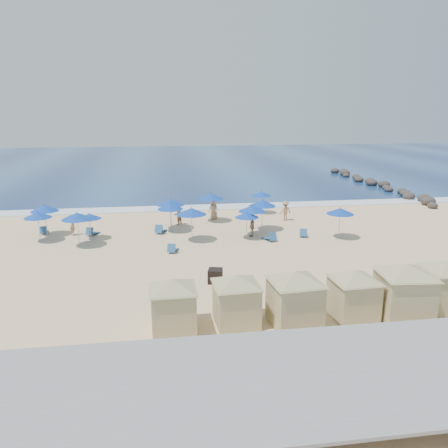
% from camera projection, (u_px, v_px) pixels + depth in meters
% --- Properties ---
extents(ground, '(160.00, 160.00, 0.00)m').
position_uv_depth(ground, '(213.00, 259.00, 28.45)').
color(ground, beige).
rests_on(ground, ground).
extents(ocean, '(160.00, 80.00, 0.06)m').
position_uv_depth(ocean, '(177.00, 163.00, 81.12)').
color(ocean, navy).
rests_on(ocean, ground).
extents(surf_line, '(160.00, 2.50, 0.08)m').
position_uv_depth(surf_line, '(194.00, 208.00, 43.29)').
color(surf_line, white).
rests_on(surf_line, ground).
extents(seawall, '(160.00, 6.10, 1.22)m').
position_uv_depth(seawall, '(259.00, 366.00, 15.36)').
color(seawall, gray).
rests_on(seawall, ground).
extents(rock_jetty, '(2.56, 26.66, 0.96)m').
position_uv_depth(rock_jetty, '(376.00, 184.00, 55.59)').
color(rock_jetty, '#292422').
rests_on(rock_jetty, ground).
extents(trash_bin, '(0.94, 0.94, 0.78)m').
position_uv_depth(trash_bin, '(215.00, 276.00, 24.45)').
color(trash_bin, black).
rests_on(trash_bin, ground).
extents(cabana_0, '(4.13, 4.13, 2.59)m').
position_uv_depth(cabana_0, '(173.00, 298.00, 18.93)').
color(cabana_0, tan).
rests_on(cabana_0, ground).
extents(cabana_1, '(4.10, 4.10, 2.58)m').
position_uv_depth(cabana_1, '(236.00, 293.00, 19.43)').
color(cabana_1, tan).
rests_on(cabana_1, ground).
extents(cabana_2, '(4.46, 4.46, 2.81)m').
position_uv_depth(cabana_2, '(295.00, 291.00, 19.33)').
color(cabana_2, tan).
rests_on(cabana_2, ground).
extents(cabana_3, '(4.10, 4.10, 2.57)m').
position_uv_depth(cabana_3, '(354.00, 288.00, 19.98)').
color(cabana_3, tan).
rests_on(cabana_3, ground).
extents(cabana_4, '(4.70, 4.70, 2.96)m').
position_uv_depth(cabana_4, '(405.00, 284.00, 19.89)').
color(cabana_4, tan).
rests_on(cabana_4, ground).
extents(cabana_5, '(4.40, 4.40, 2.76)m').
position_uv_depth(cabana_5, '(447.00, 278.00, 20.86)').
color(cabana_5, tan).
rests_on(cabana_5, ground).
extents(umbrella_0, '(2.03, 2.03, 2.31)m').
position_uv_depth(umbrella_0, '(38.00, 215.00, 31.77)').
color(umbrella_0, '#A5A8AD').
rests_on(umbrella_0, ground).
extents(umbrella_1, '(1.79, 1.79, 2.04)m').
position_uv_depth(umbrella_1, '(89.00, 216.00, 32.39)').
color(umbrella_1, '#A5A8AD').
rests_on(umbrella_1, ground).
extents(umbrella_2, '(2.18, 2.18, 2.48)m').
position_uv_depth(umbrella_2, '(44.00, 208.00, 33.30)').
color(umbrella_2, '#A5A8AD').
rests_on(umbrella_2, ground).
extents(umbrella_3, '(2.23, 2.23, 2.54)m').
position_uv_depth(umbrella_3, '(77.00, 216.00, 30.58)').
color(umbrella_3, '#A5A8AD').
rests_on(umbrella_3, ground).
extents(umbrella_4, '(2.24, 2.24, 2.55)m').
position_uv_depth(umbrella_4, '(171.00, 202.00, 35.15)').
color(umbrella_4, '#A5A8AD').
rests_on(umbrella_4, ground).
extents(umbrella_5, '(2.07, 2.07, 2.36)m').
position_uv_depth(umbrella_5, '(170.00, 207.00, 34.38)').
color(umbrella_5, '#A5A8AD').
rests_on(umbrella_5, ground).
extents(umbrella_6, '(2.27, 2.27, 2.58)m').
position_uv_depth(umbrella_6, '(191.00, 211.00, 31.87)').
color(umbrella_6, '#A5A8AD').
rests_on(umbrella_6, ground).
extents(umbrella_7, '(2.26, 2.26, 2.58)m').
position_uv_depth(umbrella_7, '(211.00, 196.00, 37.55)').
color(umbrella_7, '#A5A8AD').
rests_on(umbrella_7, ground).
extents(umbrella_8, '(2.16, 2.16, 2.46)m').
position_uv_depth(umbrella_8, '(252.00, 208.00, 33.28)').
color(umbrella_8, '#A5A8AD').
rests_on(umbrella_8, ground).
extents(umbrella_9, '(1.89, 1.89, 2.15)m').
position_uv_depth(umbrella_9, '(261.00, 194.00, 40.68)').
color(umbrella_9, '#A5A8AD').
rests_on(umbrella_9, ground).
extents(umbrella_10, '(2.24, 2.24, 2.55)m').
position_uv_depth(umbrella_10, '(262.00, 203.00, 34.87)').
color(umbrella_10, '#A5A8AD').
rests_on(umbrella_10, ground).
extents(umbrella_11, '(2.12, 2.12, 2.41)m').
position_uv_depth(umbrella_11, '(340.00, 211.00, 32.61)').
color(umbrella_11, '#A5A8AD').
rests_on(umbrella_11, ground).
extents(umbrella_12, '(1.85, 1.85, 2.11)m').
position_uv_depth(umbrella_12, '(247.00, 215.00, 32.55)').
color(umbrella_12, '#A5A8AD').
rests_on(umbrella_12, ground).
extents(beach_chair_0, '(0.73, 1.27, 0.66)m').
position_uv_depth(beach_chair_0, '(44.00, 231.00, 34.26)').
color(beach_chair_0, '#26588D').
rests_on(beach_chair_0, ground).
extents(beach_chair_1, '(1.03, 1.43, 0.72)m').
position_uv_depth(beach_chair_1, '(92.00, 232.00, 33.77)').
color(beach_chair_1, '#26588D').
rests_on(beach_chair_1, ground).
extents(beach_chair_2, '(1.02, 1.50, 0.76)m').
position_uv_depth(beach_chair_2, '(160.00, 230.00, 34.39)').
color(beach_chair_2, '#26588D').
rests_on(beach_chair_2, ground).
extents(beach_chair_3, '(0.87, 1.34, 0.68)m').
position_uv_depth(beach_chair_3, '(173.00, 249.00, 29.75)').
color(beach_chair_3, '#26588D').
rests_on(beach_chair_3, ground).
extents(beach_chair_4, '(0.97, 1.45, 0.73)m').
position_uv_depth(beach_chair_4, '(270.00, 237.00, 32.35)').
color(beach_chair_4, '#26588D').
rests_on(beach_chair_4, ground).
extents(beach_chair_5, '(0.93, 1.36, 0.69)m').
position_uv_depth(beach_chair_5, '(303.00, 233.00, 33.47)').
color(beach_chair_5, '#26588D').
rests_on(beach_chair_5, ground).
extents(beachgoer_0, '(0.45, 0.63, 1.65)m').
position_uv_depth(beachgoer_0, '(73.00, 225.00, 33.68)').
color(beachgoer_0, '#A27E5A').
rests_on(beachgoer_0, ground).
extents(beachgoer_1, '(1.04, 1.08, 1.75)m').
position_uv_depth(beachgoer_1, '(177.00, 215.00, 36.82)').
color(beachgoer_1, '#A27E5A').
rests_on(beachgoer_1, ground).
extents(beachgoer_2, '(0.64, 1.01, 1.61)m').
position_uv_depth(beachgoer_2, '(252.00, 226.00, 33.30)').
color(beachgoer_2, '#A27E5A').
rests_on(beachgoer_2, ground).
extents(beachgoer_3, '(1.28, 0.98, 1.75)m').
position_uv_depth(beachgoer_3, '(285.00, 211.00, 38.22)').
color(beachgoer_3, '#A27E5A').
rests_on(beachgoer_3, ground).
extents(beachgoer_4, '(1.08, 1.05, 1.86)m').
position_uv_depth(beachgoer_4, '(214.00, 209.00, 38.62)').
color(beachgoer_4, '#A27E5A').
rests_on(beachgoer_4, ground).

